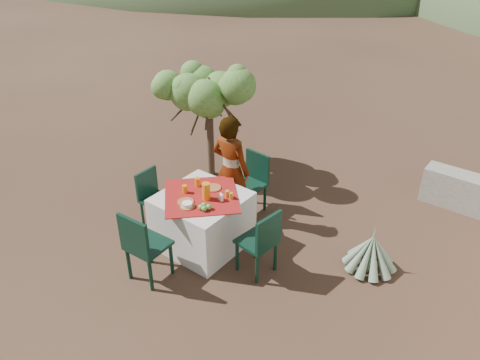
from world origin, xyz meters
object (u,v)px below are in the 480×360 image
Objects in this scene: shrub_tree at (214,98)px; chair_right at (261,240)px; chair_left at (153,195)px; agave at (371,253)px; juice_pitcher at (206,191)px; table at (202,220)px; person at (231,170)px; chair_far at (252,180)px; chair_near at (143,245)px.

chair_right is at bearing -37.67° from shrub_tree.
agave is (2.87, 0.94, -0.22)m from chair_left.
table is at bearing 169.95° from juice_pitcher.
table is at bearing -55.14° from shrub_tree.
person reaches higher than table.
juice_pitcher is (0.98, 0.03, 0.42)m from chair_left.
table is at bearing 92.92° from person.
chair_right is at bearing -89.49° from chair_left.
chair_far is 3.98× the size of juice_pitcher.
shrub_tree is (-1.12, 0.49, 0.86)m from chair_far.
chair_right reaches higher than chair_left.
shrub_tree is at bearing 124.86° from table.
chair_left is at bearing -176.64° from table.
chair_far is at bearing -95.58° from chair_near.
person is 0.73m from juice_pitcher.
table is 0.88m from chair_left.
chair_right is 0.56× the size of person.
juice_pitcher is at bearing -81.61° from chair_far.
chair_near is at bearing -94.57° from table.
juice_pitcher is (0.11, -0.02, 0.50)m from table.
chair_far is 1.49m from shrub_tree.
person reaches higher than chair_left.
person reaches higher than juice_pitcher.
juice_pitcher is (-0.85, -0.01, 0.38)m from chair_right.
juice_pitcher is at bearing 101.05° from person.
chair_far reaches higher than agave.
agave is (3.08, -0.68, -1.13)m from shrub_tree.
juice_pitcher is (0.08, -1.10, 0.37)m from chair_far.
chair_right is at bearing 0.51° from juice_pitcher.
chair_near is 1.67m from person.
agave is at bearing -140.93° from chair_near.
juice_pitcher reaches higher than chair_left.
chair_right is at bearing 142.99° from person.
chair_right is at bearing -45.47° from chair_far.
chair_right is 1.26× the size of agave.
shrub_tree is (-2.05, 1.58, 0.87)m from chair_right.
juice_pitcher is at bearing -52.96° from shrub_tree.
chair_far is at bearing 174.44° from agave.
juice_pitcher reaches higher than chair_near.
chair_far is 0.56× the size of person.
table is 0.96m from chair_right.
shrub_tree reaches higher than juice_pitcher.
juice_pitcher is at bearing -10.05° from table.
chair_right is at bearing -140.17° from chair_near.
chair_near is at bearing -139.30° from chair_left.
agave is (1.97, -0.19, -0.26)m from chair_far.
chair_near is 0.60× the size of person.
table is 1.83× the size of agave.
table reaches higher than agave.
chair_left is 1.87m from shrub_tree.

